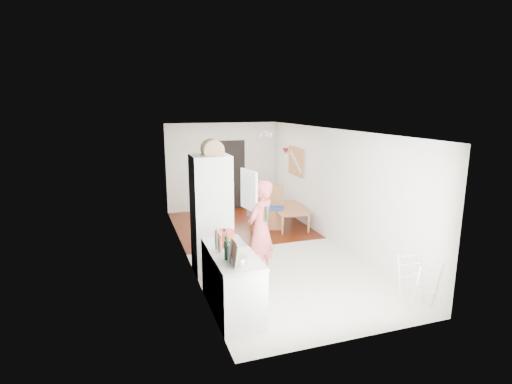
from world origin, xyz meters
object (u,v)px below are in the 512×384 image
dining_chair (274,208)px  drying_rack (418,282)px  stool (259,224)px  dining_table (289,218)px  person (261,221)px

dining_chair → drying_rack: size_ratio=1.33×
drying_rack → stool: bearing=108.9°
dining_table → stool: dining_table is taller
person → stool: size_ratio=5.07×
drying_rack → person: bearing=140.0°
dining_table → dining_chair: dining_chair is taller
stool → drying_rack: size_ratio=0.51×
person → dining_table: 3.16m
person → dining_chair: bearing=-156.4°
stool → drying_rack: (1.11, -4.15, 0.19)m
person → dining_table: person is taller
person → dining_chair: person is taller
person → drying_rack: bearing=95.7°
person → dining_chair: size_ratio=1.95×
dining_table → dining_chair: 0.51m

